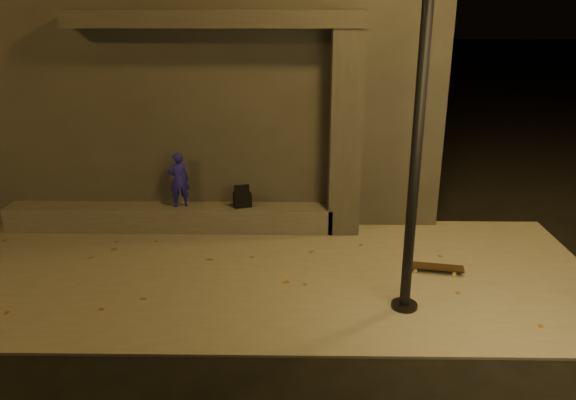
{
  "coord_description": "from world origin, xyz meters",
  "views": [
    {
      "loc": [
        0.84,
        -5.92,
        4.05
      ],
      "look_at": [
        0.72,
        2.0,
        1.24
      ],
      "focal_mm": 35.0,
      "sensor_mm": 36.0,
      "label": 1
    }
  ],
  "objects_px": {
    "skateboarder": "(179,180)",
    "backpack": "(242,199)",
    "column": "(345,135)",
    "skateboard": "(435,267)",
    "street_lamp_0": "(428,8)"
  },
  "relations": [
    {
      "from": "skateboarder",
      "to": "backpack",
      "type": "bearing_deg",
      "value": 163.42
    },
    {
      "from": "column",
      "to": "skateboard",
      "type": "bearing_deg",
      "value": -52.23
    },
    {
      "from": "backpack",
      "to": "skateboard",
      "type": "xyz_separation_m",
      "value": [
        3.16,
        -1.71,
        -0.52
      ]
    },
    {
      "from": "skateboard",
      "to": "backpack",
      "type": "bearing_deg",
      "value": 162.19
    },
    {
      "from": "backpack",
      "to": "skateboard",
      "type": "bearing_deg",
      "value": -45.65
    },
    {
      "from": "column",
      "to": "backpack",
      "type": "height_order",
      "value": "column"
    },
    {
      "from": "column",
      "to": "street_lamp_0",
      "type": "height_order",
      "value": "street_lamp_0"
    },
    {
      "from": "column",
      "to": "skateboard",
      "type": "xyz_separation_m",
      "value": [
        1.32,
        -1.71,
        -1.72
      ]
    },
    {
      "from": "skateboard",
      "to": "column",
      "type": "bearing_deg",
      "value": 138.29
    },
    {
      "from": "street_lamp_0",
      "to": "skateboarder",
      "type": "bearing_deg",
      "value": 142.44
    },
    {
      "from": "street_lamp_0",
      "to": "backpack",
      "type": "bearing_deg",
      "value": 131.7
    },
    {
      "from": "backpack",
      "to": "street_lamp_0",
      "type": "distance_m",
      "value": 5.02
    },
    {
      "from": "backpack",
      "to": "column",
      "type": "bearing_deg",
      "value": -17.32
    },
    {
      "from": "skateboarder",
      "to": "street_lamp_0",
      "type": "height_order",
      "value": "street_lamp_0"
    },
    {
      "from": "skateboarder",
      "to": "skateboard",
      "type": "height_order",
      "value": "skateboarder"
    }
  ]
}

